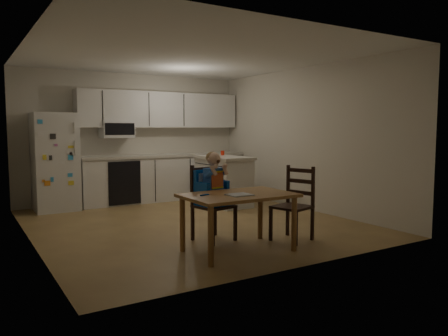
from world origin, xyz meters
TOP-DOWN VIEW (x-y plane):
  - room at (0.00, 0.48)m, footprint 4.52×5.01m
  - refrigerator at (-1.55, 2.15)m, footprint 0.72×0.70m
  - kitchen_run at (0.50, 2.24)m, footprint 3.37×0.62m
  - kitchen_island at (1.23, 1.07)m, footprint 0.65×1.24m
  - red_cup at (1.38, 1.35)m, footprint 0.07×0.07m
  - dining_table at (-0.23, -1.66)m, footprint 1.27×0.81m
  - napkin at (-0.27, -1.75)m, footprint 0.27×0.23m
  - toddler_spoon at (-0.63, -1.57)m, footprint 0.12×0.06m
  - chair_booster at (-0.24, -1.05)m, footprint 0.51×0.51m
  - chair_side at (0.71, -1.59)m, footprint 0.52×0.52m

SIDE VIEW (x-z plane):
  - kitchen_island at x=1.23m, z-range 0.00..0.92m
  - chair_side at x=0.71m, z-range 0.06..1.01m
  - dining_table at x=-0.23m, z-range 0.25..0.93m
  - napkin at x=-0.27m, z-range 0.68..0.69m
  - toddler_spoon at x=-0.63m, z-range 0.68..0.69m
  - chair_booster at x=-0.24m, z-range 0.12..1.26m
  - refrigerator at x=-1.55m, z-range 0.00..1.70m
  - kitchen_run at x=0.50m, z-range -0.20..1.95m
  - red_cup at x=1.38m, z-range 0.92..1.00m
  - room at x=0.00m, z-range -0.01..2.51m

